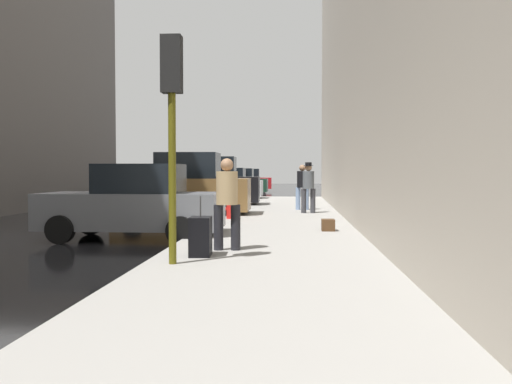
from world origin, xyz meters
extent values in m
plane|color=black|center=(0.00, 0.00, 0.00)|extent=(120.00, 120.00, 0.00)
cube|color=gray|center=(6.00, 0.00, 0.07)|extent=(4.00, 40.00, 0.15)
cube|color=slate|center=(2.60, 0.40, 0.69)|extent=(4.23, 1.92, 0.84)
cube|color=black|center=(2.80, 0.39, 1.44)|extent=(1.92, 1.60, 0.70)
cylinder|color=black|center=(1.25, 1.34, 0.32)|extent=(0.64, 0.23, 0.64)
cylinder|color=black|center=(1.22, -0.50, 0.32)|extent=(0.64, 0.23, 0.64)
cylinder|color=black|center=(3.98, 1.29, 0.32)|extent=(0.64, 0.23, 0.64)
cylinder|color=black|center=(3.95, -0.55, 0.32)|extent=(0.64, 0.23, 0.64)
cube|color=brown|center=(2.60, 6.53, 0.82)|extent=(4.63, 1.91, 1.10)
cube|color=black|center=(2.80, 6.53, 1.80)|extent=(2.09, 1.59, 0.90)
cylinder|color=black|center=(1.09, 7.43, 0.32)|extent=(0.64, 0.23, 0.64)
cylinder|color=black|center=(1.12, 5.59, 0.32)|extent=(0.64, 0.23, 0.64)
cylinder|color=black|center=(4.08, 7.47, 0.32)|extent=(0.64, 0.23, 0.64)
cylinder|color=black|center=(4.11, 5.63, 0.32)|extent=(0.64, 0.23, 0.64)
cube|color=black|center=(2.60, 12.16, 0.82)|extent=(4.65, 1.96, 1.10)
cube|color=black|center=(2.80, 12.17, 1.80)|extent=(2.11, 1.62, 0.90)
cylinder|color=black|center=(1.08, 13.04, 0.32)|extent=(0.65, 0.24, 0.64)
cylinder|color=black|center=(1.13, 11.20, 0.32)|extent=(0.65, 0.24, 0.64)
cylinder|color=black|center=(4.07, 13.12, 0.32)|extent=(0.65, 0.24, 0.64)
cylinder|color=black|center=(4.12, 11.28, 0.32)|extent=(0.65, 0.24, 0.64)
cube|color=#B7BABF|center=(2.60, 17.89, 0.69)|extent=(4.23, 1.91, 0.84)
cube|color=black|center=(2.80, 17.89, 1.44)|extent=(1.91, 1.59, 0.70)
cylinder|color=black|center=(1.25, 18.83, 0.32)|extent=(0.64, 0.23, 0.64)
cylinder|color=black|center=(1.22, 16.99, 0.32)|extent=(0.64, 0.23, 0.64)
cylinder|color=black|center=(3.98, 18.79, 0.32)|extent=(0.64, 0.23, 0.64)
cylinder|color=black|center=(3.95, 16.95, 0.32)|extent=(0.64, 0.23, 0.64)
cube|color=#193828|center=(2.60, 24.29, 0.69)|extent=(4.21, 1.87, 0.84)
cube|color=black|center=(2.80, 24.29, 1.44)|extent=(1.90, 1.58, 0.70)
cylinder|color=black|center=(1.24, 25.22, 0.32)|extent=(0.64, 0.22, 0.64)
cylinder|color=black|center=(1.23, 23.38, 0.32)|extent=(0.64, 0.22, 0.64)
cylinder|color=black|center=(3.97, 25.20, 0.32)|extent=(0.64, 0.22, 0.64)
cylinder|color=black|center=(3.96, 23.36, 0.32)|extent=(0.64, 0.22, 0.64)
cube|color=#B2191E|center=(2.60, 30.94, 0.69)|extent=(4.26, 1.99, 0.84)
cube|color=black|center=(2.80, 30.95, 1.44)|extent=(1.94, 1.63, 0.70)
cylinder|color=black|center=(1.20, 31.81, 0.32)|extent=(0.65, 0.24, 0.64)
cylinder|color=black|center=(1.27, 29.97, 0.32)|extent=(0.65, 0.24, 0.64)
cylinder|color=black|center=(3.93, 31.91, 0.32)|extent=(0.65, 0.24, 0.64)
cylinder|color=black|center=(4.00, 30.07, 0.32)|extent=(0.65, 0.24, 0.64)
cylinder|color=red|center=(4.45, 4.65, 0.43)|extent=(0.22, 0.22, 0.55)
sphere|color=red|center=(4.45, 4.65, 0.76)|extent=(0.20, 0.20, 0.20)
cylinder|color=red|center=(4.29, 4.65, 0.45)|extent=(0.10, 0.09, 0.09)
cylinder|color=red|center=(4.61, 4.65, 0.45)|extent=(0.10, 0.09, 0.09)
cylinder|color=#514C0F|center=(4.50, -3.94, 1.95)|extent=(0.12, 0.12, 3.60)
cube|color=black|center=(4.50, -3.94, 3.30)|extent=(0.32, 0.24, 0.90)
sphere|color=red|center=(4.50, -3.81, 3.58)|extent=(0.14, 0.14, 0.14)
sphere|color=yellow|center=(4.50, -3.81, 3.30)|extent=(0.14, 0.14, 0.14)
sphere|color=green|center=(4.50, -3.81, 3.02)|extent=(0.14, 0.14, 0.14)
cylinder|color=black|center=(5.34, -2.30, 0.57)|extent=(0.19, 0.19, 0.85)
cylinder|color=black|center=(5.02, -2.32, 0.57)|extent=(0.19, 0.19, 0.85)
cylinder|color=tan|center=(5.18, -2.31, 1.31)|extent=(0.42, 0.42, 0.62)
sphere|color=#997051|center=(5.18, -2.31, 1.74)|extent=(0.24, 0.24, 0.24)
cylinder|color=#728CB2|center=(6.58, 8.87, 0.57)|extent=(0.20, 0.20, 0.85)
cylinder|color=#728CB2|center=(6.90, 8.83, 0.57)|extent=(0.20, 0.20, 0.85)
cylinder|color=black|center=(6.74, 8.85, 1.31)|extent=(0.45, 0.45, 0.62)
sphere|color=#997051|center=(6.74, 8.85, 1.74)|extent=(0.24, 0.24, 0.24)
cylinder|color=#333338|center=(7.09, 7.19, 0.57)|extent=(0.18, 0.18, 0.85)
cylinder|color=#333338|center=(6.77, 7.19, 0.57)|extent=(0.18, 0.18, 0.85)
cylinder|color=#4C5156|center=(6.93, 7.19, 1.31)|extent=(0.40, 0.40, 0.62)
sphere|color=#997051|center=(6.93, 7.19, 1.74)|extent=(0.24, 0.24, 0.24)
cylinder|color=black|center=(6.93, 7.19, 1.81)|extent=(0.34, 0.34, 0.02)
cylinder|color=black|center=(6.93, 7.19, 1.87)|extent=(0.23, 0.23, 0.11)
cube|color=black|center=(4.80, -3.06, 0.49)|extent=(0.39, 0.58, 0.68)
cylinder|color=#333333|center=(4.80, -3.06, 1.01)|extent=(0.02, 0.02, 0.36)
cube|color=#472D19|center=(7.27, 1.29, 0.29)|extent=(0.32, 0.44, 0.28)
camera|label=1|loc=(6.42, -12.83, 1.63)|focal=40.00mm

